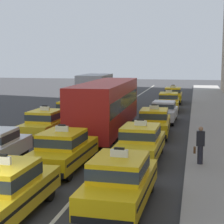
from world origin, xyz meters
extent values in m
cube|color=silver|center=(-1.60, 20.00, 0.00)|extent=(0.14, 80.00, 0.01)
cube|color=silver|center=(1.60, 20.00, 0.00)|extent=(0.14, 80.00, 0.01)
cube|color=#9E9993|center=(7.20, 15.00, 0.07)|extent=(4.00, 90.00, 0.15)
cylinder|color=black|center=(-2.45, 8.63, 0.32)|extent=(0.26, 0.65, 0.64)
cylinder|color=black|center=(-3.84, 14.75, 0.32)|extent=(0.25, 0.64, 0.64)
cylinder|color=black|center=(-2.36, 14.73, 0.32)|extent=(0.25, 0.64, 0.64)
cylinder|color=black|center=(-3.90, 11.69, 0.32)|extent=(0.25, 0.64, 0.64)
cylinder|color=black|center=(-2.42, 11.67, 0.32)|extent=(0.25, 0.64, 0.64)
cube|color=yellow|center=(-3.13, 13.21, 0.67)|extent=(1.88, 4.53, 0.70)
cube|color=black|center=(-3.13, 13.21, 0.72)|extent=(1.90, 4.17, 0.10)
cube|color=yellow|center=(-3.13, 13.06, 1.34)|extent=(1.64, 2.13, 0.64)
cube|color=#2D3842|center=(-3.13, 13.06, 1.34)|extent=(1.66, 2.15, 0.35)
cube|color=white|center=(-3.13, 13.06, 1.78)|extent=(0.56, 0.13, 0.24)
cube|color=black|center=(-3.13, 13.06, 1.93)|extent=(0.32, 0.12, 0.06)
cube|color=black|center=(-3.09, 15.42, 0.42)|extent=(1.71, 0.17, 0.20)
cube|color=black|center=(-3.17, 11.00, 0.42)|extent=(1.71, 0.17, 0.20)
cylinder|color=black|center=(-3.88, 20.06, 0.32)|extent=(0.26, 0.65, 0.64)
cylinder|color=black|center=(-2.40, 20.02, 0.32)|extent=(0.26, 0.65, 0.64)
cylinder|color=black|center=(-3.96, 17.00, 0.32)|extent=(0.26, 0.65, 0.64)
cylinder|color=black|center=(-2.48, 16.96, 0.32)|extent=(0.26, 0.65, 0.64)
cube|color=yellow|center=(-3.18, 18.51, 0.67)|extent=(1.92, 4.55, 0.70)
cube|color=black|center=(-3.18, 18.51, 0.72)|extent=(1.93, 4.19, 0.10)
cube|color=yellow|center=(-3.18, 18.36, 1.34)|extent=(1.65, 2.14, 0.64)
cube|color=#2D3842|center=(-3.18, 18.36, 1.34)|extent=(1.67, 2.16, 0.35)
cube|color=white|center=(-3.18, 18.36, 1.78)|extent=(0.56, 0.13, 0.24)
cube|color=black|center=(-3.18, 18.36, 1.93)|extent=(0.32, 0.12, 0.06)
cube|color=black|center=(-3.12, 20.72, 0.42)|extent=(1.71, 0.18, 0.20)
cube|color=black|center=(-3.24, 16.30, 0.42)|extent=(1.71, 0.18, 0.20)
cylinder|color=black|center=(-4.30, 27.61, 0.32)|extent=(0.26, 0.65, 0.64)
cylinder|color=black|center=(-2.40, 27.67, 0.32)|extent=(0.26, 0.65, 0.64)
cylinder|color=black|center=(-4.18, 23.72, 0.32)|extent=(0.26, 0.65, 0.64)
cylinder|color=black|center=(-2.28, 23.77, 0.32)|extent=(0.26, 0.65, 0.64)
cube|color=maroon|center=(-3.38, 28.62, 1.37)|extent=(2.16, 2.26, 2.10)
cube|color=#2D3842|center=(-3.41, 29.69, 1.67)|extent=(1.93, 0.12, 0.76)
cube|color=#B2B7C1|center=(-3.28, 25.36, 1.92)|extent=(2.45, 5.27, 2.70)
cylinder|color=black|center=(-4.08, 34.32, 0.32)|extent=(0.24, 0.64, 0.64)
cylinder|color=black|center=(-2.60, 34.33, 0.32)|extent=(0.24, 0.64, 0.64)
cylinder|color=black|center=(-4.07, 31.26, 0.32)|extent=(0.24, 0.64, 0.64)
cylinder|color=black|center=(-2.59, 31.27, 0.32)|extent=(0.24, 0.64, 0.64)
cube|color=yellow|center=(-3.34, 32.79, 0.67)|extent=(1.81, 4.50, 0.70)
cube|color=black|center=(-3.34, 32.79, 0.72)|extent=(1.83, 4.14, 0.10)
cube|color=yellow|center=(-3.33, 32.64, 1.34)|extent=(1.60, 2.10, 0.64)
cube|color=#2D3842|center=(-3.33, 32.64, 1.34)|extent=(1.62, 2.12, 0.35)
cube|color=white|center=(-3.33, 32.64, 1.78)|extent=(0.56, 0.12, 0.24)
cube|color=black|center=(-3.33, 32.64, 1.93)|extent=(0.32, 0.11, 0.06)
cube|color=black|center=(-3.34, 35.00, 0.42)|extent=(1.71, 0.14, 0.20)
cube|color=black|center=(-3.33, 30.58, 0.42)|extent=(1.71, 0.14, 0.20)
cylinder|color=black|center=(-0.62, 3.40, 0.32)|extent=(0.24, 0.64, 0.64)
cylinder|color=black|center=(0.86, 3.39, 0.32)|extent=(0.24, 0.64, 0.64)
cube|color=yellow|center=(0.11, 1.86, 0.67)|extent=(1.83, 4.51, 0.70)
cube|color=black|center=(0.11, 1.86, 0.72)|extent=(1.84, 4.15, 0.10)
cube|color=yellow|center=(0.11, 1.71, 1.34)|extent=(1.61, 2.11, 0.64)
cube|color=#2D3842|center=(0.11, 1.71, 1.34)|extent=(1.63, 2.13, 0.35)
cube|color=white|center=(0.11, 1.71, 1.78)|extent=(0.56, 0.12, 0.24)
cube|color=black|center=(0.11, 1.71, 1.93)|extent=(0.32, 0.11, 0.06)
cube|color=black|center=(0.12, 4.07, 0.42)|extent=(1.71, 0.15, 0.20)
cylinder|color=black|center=(-0.60, 8.64, 0.32)|extent=(0.26, 0.65, 0.64)
cylinder|color=black|center=(0.88, 8.60, 0.32)|extent=(0.26, 0.65, 0.64)
cylinder|color=black|center=(-0.68, 5.58, 0.32)|extent=(0.26, 0.65, 0.64)
cylinder|color=black|center=(0.79, 5.54, 0.32)|extent=(0.26, 0.65, 0.64)
cube|color=yellow|center=(0.10, 7.09, 0.67)|extent=(1.92, 4.55, 0.70)
cube|color=black|center=(0.10, 7.09, 0.72)|extent=(1.93, 4.19, 0.10)
cube|color=yellow|center=(0.09, 6.94, 1.34)|extent=(1.66, 2.14, 0.64)
cube|color=#2D3842|center=(0.09, 6.94, 1.34)|extent=(1.68, 2.16, 0.35)
cube|color=white|center=(0.09, 6.94, 1.78)|extent=(0.56, 0.13, 0.24)
cube|color=black|center=(0.09, 6.94, 1.93)|extent=(0.32, 0.12, 0.06)
cube|color=black|center=(0.16, 9.30, 0.42)|extent=(1.71, 0.19, 0.20)
cube|color=black|center=(0.04, 4.88, 0.42)|extent=(1.71, 0.19, 0.20)
cylinder|color=black|center=(-1.07, 18.98, 0.32)|extent=(0.26, 0.65, 0.64)
cylinder|color=black|center=(0.93, 19.03, 0.32)|extent=(0.26, 0.65, 0.64)
cylinder|color=black|center=(-0.89, 12.26, 0.32)|extent=(0.26, 0.65, 0.64)
cylinder|color=black|center=(1.11, 12.31, 0.32)|extent=(0.26, 0.65, 0.64)
cube|color=#B21E19|center=(0.02, 15.65, 1.77)|extent=(2.80, 11.26, 2.90)
cube|color=#2D3842|center=(0.02, 15.65, 2.02)|extent=(2.80, 10.82, 0.84)
cube|color=black|center=(-0.13, 21.19, 2.97)|extent=(2.13, 0.14, 0.36)
cylinder|color=black|center=(2.57, 4.96, 0.32)|extent=(0.26, 0.65, 0.64)
cylinder|color=black|center=(4.05, 4.92, 0.32)|extent=(0.26, 0.65, 0.64)
cylinder|color=black|center=(2.49, 1.90, 0.32)|extent=(0.26, 0.65, 0.64)
cylinder|color=black|center=(3.97, 1.86, 0.32)|extent=(0.26, 0.65, 0.64)
cube|color=yellow|center=(3.27, 3.41, 0.67)|extent=(1.92, 4.55, 0.70)
cube|color=black|center=(3.27, 3.41, 0.72)|extent=(1.93, 4.19, 0.10)
cube|color=yellow|center=(3.27, 3.26, 1.34)|extent=(1.66, 2.14, 0.64)
cube|color=#2D3842|center=(3.27, 3.26, 1.34)|extent=(1.68, 2.16, 0.35)
cube|color=white|center=(3.27, 3.26, 1.78)|extent=(0.56, 0.14, 0.24)
cube|color=black|center=(3.27, 3.26, 1.93)|extent=(0.32, 0.12, 0.06)
cube|color=black|center=(3.33, 5.62, 0.42)|extent=(1.71, 0.19, 0.20)
cube|color=black|center=(3.21, 1.20, 0.42)|extent=(1.71, 0.19, 0.20)
cylinder|color=black|center=(2.42, 10.74, 0.32)|extent=(0.25, 0.64, 0.64)
cylinder|color=black|center=(3.89, 10.72, 0.32)|extent=(0.25, 0.64, 0.64)
cylinder|color=black|center=(2.36, 7.68, 0.32)|extent=(0.25, 0.64, 0.64)
cylinder|color=black|center=(3.83, 7.66, 0.32)|extent=(0.25, 0.64, 0.64)
cube|color=yellow|center=(3.13, 9.20, 0.67)|extent=(1.89, 4.53, 0.70)
cube|color=black|center=(3.13, 9.20, 0.72)|extent=(1.90, 4.17, 0.10)
cube|color=yellow|center=(3.12, 9.05, 1.34)|extent=(1.64, 2.13, 0.64)
cube|color=#2D3842|center=(3.12, 9.05, 1.34)|extent=(1.66, 2.15, 0.35)
cube|color=white|center=(3.12, 9.05, 1.78)|extent=(0.56, 0.13, 0.24)
cube|color=black|center=(3.12, 9.05, 1.93)|extent=(0.32, 0.12, 0.06)
cube|color=black|center=(3.17, 11.41, 0.42)|extent=(1.71, 0.17, 0.20)
cube|color=black|center=(3.08, 6.99, 0.42)|extent=(1.71, 0.17, 0.20)
cylinder|color=black|center=(2.33, 16.62, 0.32)|extent=(0.26, 0.65, 0.64)
cylinder|color=black|center=(3.80, 16.67, 0.32)|extent=(0.26, 0.65, 0.64)
cylinder|color=black|center=(2.43, 13.56, 0.32)|extent=(0.26, 0.65, 0.64)
cylinder|color=black|center=(3.90, 13.61, 0.32)|extent=(0.26, 0.65, 0.64)
cube|color=yellow|center=(3.12, 15.11, 0.67)|extent=(1.95, 4.56, 0.70)
cube|color=black|center=(3.12, 15.11, 0.72)|extent=(1.95, 4.20, 0.10)
cube|color=yellow|center=(3.12, 14.96, 1.34)|extent=(1.67, 2.15, 0.64)
cube|color=#2D3842|center=(3.12, 14.96, 1.34)|extent=(1.69, 2.17, 0.35)
cube|color=white|center=(3.12, 14.96, 1.78)|extent=(0.56, 0.14, 0.24)
cube|color=black|center=(3.12, 14.96, 1.93)|extent=(0.32, 0.12, 0.06)
cube|color=black|center=(3.04, 17.32, 0.42)|extent=(1.71, 0.20, 0.20)
cube|color=black|center=(3.19, 12.91, 0.42)|extent=(1.71, 0.20, 0.20)
cylinder|color=black|center=(2.60, 21.84, 0.32)|extent=(0.25, 0.65, 0.64)
cylinder|color=black|center=(4.04, 21.80, 0.32)|extent=(0.25, 0.65, 0.64)
cylinder|color=black|center=(2.54, 19.00, 0.32)|extent=(0.25, 0.65, 0.64)
cylinder|color=black|center=(3.98, 18.97, 0.32)|extent=(0.25, 0.65, 0.64)
cube|color=silver|center=(3.29, 20.40, 0.65)|extent=(1.86, 4.34, 0.66)
cube|color=silver|center=(3.29, 20.30, 1.28)|extent=(1.60, 1.94, 0.60)
cube|color=#2D3842|center=(3.29, 20.30, 1.28)|extent=(1.62, 1.96, 0.33)
cylinder|color=black|center=(2.42, 28.30, 0.32)|extent=(0.26, 0.65, 0.64)
cylinder|color=black|center=(3.89, 28.34, 0.32)|extent=(0.26, 0.65, 0.64)
cylinder|color=black|center=(2.50, 25.24, 0.32)|extent=(0.26, 0.65, 0.64)
cylinder|color=black|center=(3.97, 25.28, 0.32)|extent=(0.26, 0.65, 0.64)
cube|color=yellow|center=(3.20, 26.79, 0.67)|extent=(1.91, 4.54, 0.70)
cube|color=black|center=(3.20, 26.79, 0.72)|extent=(1.93, 4.19, 0.10)
cube|color=yellow|center=(3.20, 26.64, 1.34)|extent=(1.65, 2.14, 0.64)
cube|color=#2D3842|center=(3.20, 26.64, 1.34)|extent=(1.67, 2.16, 0.35)
cube|color=white|center=(3.20, 26.64, 1.78)|extent=(0.56, 0.13, 0.24)
cube|color=black|center=(3.20, 26.64, 1.93)|extent=(0.32, 0.12, 0.06)
cube|color=black|center=(3.14, 29.00, 0.42)|extent=(1.71, 0.18, 0.20)
cube|color=black|center=(3.25, 24.58, 0.42)|extent=(1.71, 0.18, 0.20)
cylinder|color=black|center=(2.46, 34.62, 0.32)|extent=(0.25, 0.64, 0.64)
cylinder|color=black|center=(3.94, 34.64, 0.32)|extent=(0.25, 0.64, 0.64)
cylinder|color=black|center=(2.49, 31.56, 0.32)|extent=(0.25, 0.64, 0.64)
cylinder|color=black|center=(3.97, 31.58, 0.32)|extent=(0.25, 0.64, 0.64)
cube|color=yellow|center=(3.21, 33.10, 0.67)|extent=(1.84, 4.52, 0.70)
cube|color=black|center=(3.21, 33.10, 0.72)|extent=(1.86, 4.16, 0.10)
cube|color=yellow|center=(3.22, 32.95, 1.34)|extent=(1.62, 2.11, 0.64)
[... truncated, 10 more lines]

